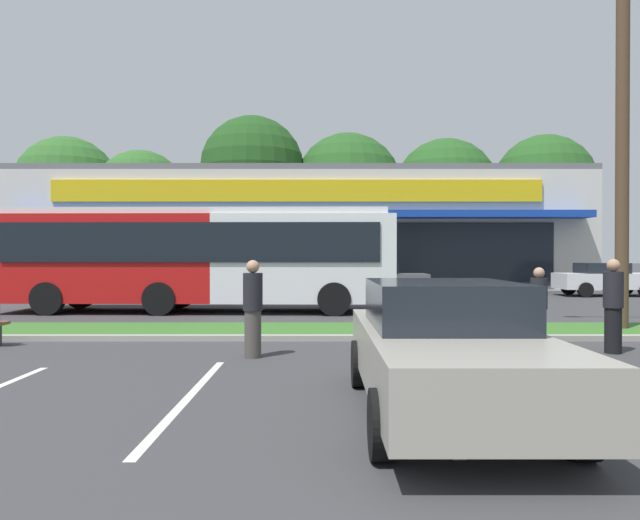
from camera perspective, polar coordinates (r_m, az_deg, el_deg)
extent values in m
cube|color=#386B28|center=(13.90, 5.72, -6.76)|extent=(56.00, 2.20, 0.12)
cube|color=#99968C|center=(12.70, 6.30, -7.46)|extent=(56.00, 0.24, 0.12)
cube|color=silver|center=(7.97, -12.71, -12.69)|extent=(0.12, 4.80, 0.01)
cube|color=silver|center=(7.95, 9.00, -12.73)|extent=(0.12, 4.80, 0.01)
cube|color=beige|center=(35.07, -2.17, 2.57)|extent=(30.79, 10.43, 6.13)
cube|color=black|center=(29.80, -2.51, 0.57)|extent=(25.86, 0.08, 3.19)
cube|color=#14389E|center=(29.21, -2.56, 4.42)|extent=(28.94, 1.40, 0.35)
cube|color=gold|center=(29.93, -2.52, 6.68)|extent=(24.63, 0.16, 1.10)
cube|color=slate|center=(35.33, -2.17, 7.78)|extent=(30.79, 10.43, 0.30)
cylinder|color=#473323|center=(50.63, -23.37, 0.80)|extent=(0.44, 0.44, 4.17)
sphere|color=#2D6026|center=(50.91, -23.39, 6.48)|extent=(7.88, 7.88, 7.88)
cylinder|color=#473323|center=(47.00, -17.07, 0.52)|extent=(0.44, 0.44, 3.64)
sphere|color=#2D6026|center=(47.21, -17.08, 5.90)|extent=(6.96, 6.96, 6.96)
cylinder|color=#473323|center=(45.03, -6.76, 1.70)|extent=(0.44, 0.44, 5.46)
sphere|color=#1E4719|center=(45.49, -6.77, 8.82)|extent=(7.75, 7.75, 7.75)
cylinder|color=#473323|center=(45.70, 2.45, 0.71)|extent=(0.44, 0.44, 3.90)
sphere|color=#23511E|center=(45.99, 2.45, 7.02)|extent=(8.27, 8.27, 8.27)
cylinder|color=#473323|center=(46.14, 11.75, 0.60)|extent=(0.44, 0.44, 3.75)
sphere|color=#23511E|center=(46.40, 11.76, 6.56)|extent=(7.85, 7.85, 7.85)
cylinder|color=#473323|center=(47.15, 20.52, 0.86)|extent=(0.44, 0.44, 4.22)
sphere|color=#23511E|center=(47.43, 20.54, 6.78)|extent=(7.41, 7.41, 7.41)
cylinder|color=#4C3826|center=(15.90, 26.87, 14.65)|extent=(0.30, 0.30, 11.44)
cube|color=#B71414|center=(19.99, -19.57, 0.15)|extent=(6.80, 2.68, 2.70)
cube|color=silver|center=(18.76, -1.70, 0.16)|extent=(5.57, 2.65, 2.70)
cube|color=silver|center=(19.25, -11.83, 4.48)|extent=(11.83, 2.51, 0.20)
cube|color=black|center=(17.94, -12.74, 1.68)|extent=(11.30, 0.27, 1.19)
cube|color=black|center=(18.84, 6.81, 1.14)|extent=(0.10, 2.17, 1.51)
cylinder|color=black|center=(19.96, 1.09, -3.27)|extent=(1.01, 0.32, 1.00)
cylinder|color=black|center=(17.62, 1.13, -3.77)|extent=(1.01, 0.32, 1.00)
cylinder|color=black|center=(20.60, -13.60, -3.16)|extent=(1.01, 0.32, 1.00)
cylinder|color=black|center=(18.35, -15.43, -3.62)|extent=(1.01, 0.32, 1.00)
cylinder|color=black|center=(21.69, -22.28, -3.00)|extent=(1.01, 0.32, 1.00)
cylinder|color=black|center=(19.56, -24.99, -3.39)|extent=(1.01, 0.32, 1.00)
cube|color=#9E998C|center=(6.94, 11.83, -9.20)|extent=(1.86, 4.70, 0.67)
cube|color=black|center=(7.09, 11.44, -4.15)|extent=(1.63, 2.11, 0.52)
cylinder|color=black|center=(5.92, 23.56, -14.27)|extent=(0.22, 0.64, 0.64)
cylinder|color=black|center=(5.47, 5.75, -15.46)|extent=(0.22, 0.64, 0.64)
cylinder|color=black|center=(8.60, 15.59, -9.58)|extent=(0.22, 0.64, 0.64)
cylinder|color=black|center=(8.30, 3.62, -9.93)|extent=(0.22, 0.64, 0.64)
cube|color=#9E998C|center=(27.64, -23.90, -1.85)|extent=(4.49, 1.78, 0.75)
cube|color=black|center=(27.71, -24.33, -0.64)|extent=(2.02, 1.57, 0.42)
cylinder|color=black|center=(27.92, -20.57, -2.58)|extent=(0.64, 0.22, 0.64)
cylinder|color=black|center=(26.34, -21.85, -2.77)|extent=(0.64, 0.22, 0.64)
cylinder|color=black|center=(29.01, -25.75, -2.48)|extent=(0.64, 0.22, 0.64)
cylinder|color=black|center=(27.49, -27.27, -2.66)|extent=(0.64, 0.22, 0.64)
cube|color=silver|center=(28.84, 25.59, -1.83)|extent=(4.17, 1.78, 0.68)
cube|color=black|center=(28.73, 25.22, -0.70)|extent=(1.88, 1.56, 0.46)
cylinder|color=black|center=(30.19, 27.10, -2.37)|extent=(0.64, 0.22, 0.64)
cylinder|color=black|center=(29.09, 22.57, -2.46)|extent=(0.64, 0.22, 0.64)
cylinder|color=black|center=(27.54, 23.93, -2.64)|extent=(0.64, 0.22, 0.64)
cube|color=#515459|center=(26.03, 5.53, -2.05)|extent=(4.12, 1.76, 0.66)
cube|color=black|center=(25.99, 5.08, -0.83)|extent=(1.85, 1.55, 0.45)
cylinder|color=black|center=(27.03, 8.05, -2.65)|extent=(0.64, 0.22, 0.64)
cylinder|color=black|center=(25.38, 8.59, -2.86)|extent=(0.64, 0.22, 0.64)
cylinder|color=black|center=(26.79, 2.63, -2.68)|extent=(0.64, 0.22, 0.64)
cylinder|color=black|center=(25.12, 2.82, -2.89)|extent=(0.64, 0.22, 0.64)
cylinder|color=#47423D|center=(10.62, -6.71, -7.09)|extent=(0.30, 0.30, 0.84)
cylinder|color=black|center=(10.54, -6.72, -3.05)|extent=(0.35, 0.35, 0.66)
sphere|color=tan|center=(10.52, -6.72, -0.63)|extent=(0.23, 0.23, 0.23)
cylinder|color=black|center=(12.38, 20.07, -6.20)|extent=(0.27, 0.27, 0.76)
cylinder|color=black|center=(12.32, 20.08, -3.05)|extent=(0.32, 0.32, 0.60)
sphere|color=tan|center=(12.30, 20.09, -1.16)|extent=(0.21, 0.21, 0.21)
cylinder|color=black|center=(12.27, 26.13, -6.09)|extent=(0.30, 0.30, 0.84)
cylinder|color=black|center=(12.20, 26.14, -2.57)|extent=(0.35, 0.35, 0.67)
sphere|color=tan|center=(12.19, 26.15, -0.45)|extent=(0.23, 0.23, 0.23)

